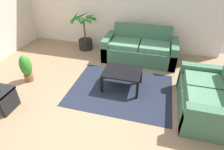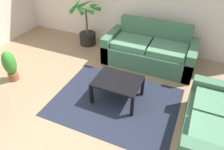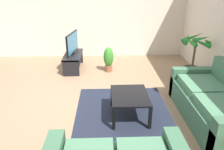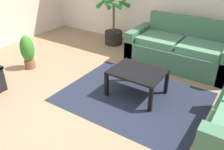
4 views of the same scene
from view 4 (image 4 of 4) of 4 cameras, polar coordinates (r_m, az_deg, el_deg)
name	(u,v)px [view 4 (image 4 of 4)]	position (r m, az deg, el deg)	size (l,w,h in m)	color
ground_plane	(72,108)	(3.65, -9.44, -7.75)	(6.60, 6.60, 0.00)	#937556
couch_main	(180,51)	(4.92, 15.73, 5.48)	(1.97, 0.90, 0.90)	#3F6B4C
coffee_table	(137,74)	(3.76, 5.96, 0.18)	(0.81, 0.63, 0.42)	black
area_rug	(133,97)	(3.86, 4.99, -5.12)	(2.20, 1.70, 0.01)	#1E2333
potted_palm	(114,26)	(5.80, 0.39, 11.50)	(0.71, 0.70, 1.13)	black
potted_plant_small	(28,51)	(4.87, -19.23, 5.34)	(0.26, 0.26, 0.66)	brown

